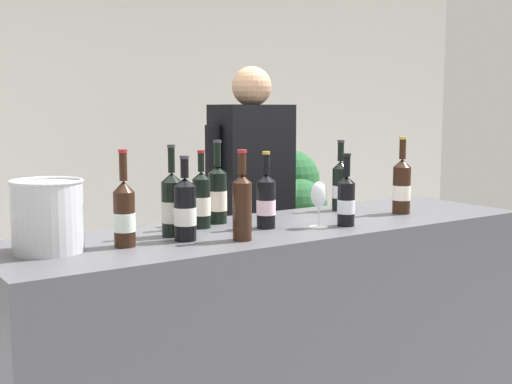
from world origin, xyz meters
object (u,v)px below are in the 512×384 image
(wine_bottle_5, at_px, (266,201))
(wine_bottle_7, at_px, (218,194))
(wine_bottle_9, at_px, (185,209))
(wine_bottle_8, at_px, (172,205))
(wine_bottle_0, at_px, (124,213))
(wine_bottle_1, at_px, (242,205))
(wine_glass, at_px, (319,197))
(potted_shrub, at_px, (289,214))
(wine_bottle_3, at_px, (201,200))
(wine_bottle_4, at_px, (402,186))
(wine_bottle_6, at_px, (346,200))
(wine_bottle_2, at_px, (340,185))
(ice_bucket, at_px, (48,216))
(person_server, at_px, (252,231))

(wine_bottle_5, xyz_separation_m, wine_bottle_7, (-0.10, 0.21, 0.01))
(wine_bottle_9, bearing_deg, wine_bottle_8, 90.88)
(wine_bottle_0, relative_size, wine_bottle_1, 1.02)
(wine_glass, distance_m, potted_shrub, 1.87)
(wine_bottle_3, xyz_separation_m, wine_bottle_4, (0.96, -0.19, 0.01))
(wine_bottle_1, xyz_separation_m, wine_bottle_7, (0.12, 0.37, -0.01))
(wine_bottle_4, height_order, wine_glass, wine_bottle_4)
(wine_bottle_4, distance_m, wine_bottle_9, 1.14)
(wine_bottle_1, bearing_deg, wine_bottle_6, 1.63)
(wine_bottle_1, relative_size, wine_bottle_9, 1.07)
(wine_bottle_3, relative_size, potted_shrub, 0.27)
(wine_bottle_0, xyz_separation_m, wine_bottle_7, (0.52, 0.23, 0.00))
(wine_bottle_5, height_order, wine_bottle_9, wine_bottle_9)
(wine_bottle_4, height_order, wine_bottle_5, wine_bottle_4)
(wine_bottle_3, height_order, wine_bottle_8, wine_bottle_8)
(wine_bottle_0, bearing_deg, potted_shrub, 38.52)
(wine_bottle_2, height_order, wine_bottle_6, wine_bottle_2)
(wine_bottle_4, xyz_separation_m, wine_bottle_9, (-1.14, -0.00, -0.01))
(wine_bottle_1, relative_size, wine_bottle_3, 1.05)
(wine_bottle_9, xyz_separation_m, potted_shrub, (1.59, 1.47, -0.35))
(wine_glass, xyz_separation_m, ice_bucket, (-1.06, 0.16, -0.00))
(wine_bottle_1, distance_m, wine_bottle_3, 0.31)
(wine_bottle_7, xyz_separation_m, wine_glass, (0.29, -0.32, 0.00))
(person_server, bearing_deg, wine_bottle_7, -135.46)
(wine_bottle_7, relative_size, person_server, 0.21)
(wine_bottle_6, xyz_separation_m, wine_bottle_7, (-0.41, 0.36, 0.02))
(wine_bottle_2, relative_size, potted_shrub, 0.28)
(wine_bottle_7, bearing_deg, wine_bottle_0, -155.88)
(wine_bottle_2, relative_size, wine_bottle_5, 1.08)
(wine_glass, bearing_deg, wine_bottle_9, 173.41)
(wine_bottle_8, relative_size, person_server, 0.21)
(wine_bottle_3, distance_m, wine_bottle_9, 0.26)
(wine_bottle_8, bearing_deg, wine_bottle_2, 7.87)
(wine_bottle_1, distance_m, wine_bottle_6, 0.53)
(wine_bottle_0, distance_m, wine_bottle_2, 1.21)
(wine_bottle_5, xyz_separation_m, ice_bucket, (-0.88, 0.04, 0.01))
(potted_shrub, bearing_deg, wine_bottle_6, -119.45)
(wine_bottle_9, bearing_deg, potted_shrub, 42.79)
(wine_bottle_4, xyz_separation_m, wine_glass, (-0.56, -0.07, 0.00))
(wine_bottle_4, relative_size, potted_shrub, 0.30)
(wine_bottle_2, relative_size, wine_bottle_3, 1.06)
(wine_bottle_1, bearing_deg, wine_bottle_3, 89.60)
(person_server, distance_m, potted_shrub, 1.06)
(wine_bottle_1, distance_m, wine_bottle_2, 0.86)
(wine_bottle_9, xyz_separation_m, ice_bucket, (-0.48, 0.09, 0.01))
(wine_bottle_1, xyz_separation_m, potted_shrub, (1.41, 1.59, -0.37))
(wine_bottle_0, height_order, wine_bottle_7, wine_bottle_7)
(wine_bottle_1, distance_m, potted_shrub, 2.16)
(wine_bottle_0, bearing_deg, ice_bucket, 165.31)
(wine_bottle_6, bearing_deg, wine_glass, 164.85)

